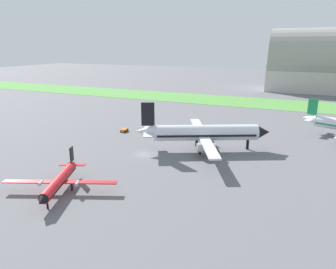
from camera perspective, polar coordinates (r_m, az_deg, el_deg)
The scene contains 6 objects.
ground_plane at distance 75.91m, azimuth -4.41°, elevation -3.62°, with size 600.00×600.00×0.00m, color slate.
grass_taxiway_strip at distance 151.87m, azimuth 10.57°, elevation 6.10°, with size 360.00×28.00×0.08m, color #549342.
airplane_foreground_turboprop at distance 59.48m, azimuth -19.11°, elevation -7.88°, with size 19.45×16.86×6.14m.
airplane_midfield_jet at distance 78.13m, azimuth 6.41°, elevation 0.26°, with size 31.81×31.93×12.15m.
baggage_cart_near_gate at distance 96.10m, azimuth -7.98°, elevation 0.85°, with size 1.97×2.54×0.90m.
hangar_distant at distance 197.94m, azimuth 25.97°, elevation 11.43°, with size 54.33×32.51×34.58m.
Camera 1 is at (34.13, -62.86, 25.42)m, focal length 33.44 mm.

